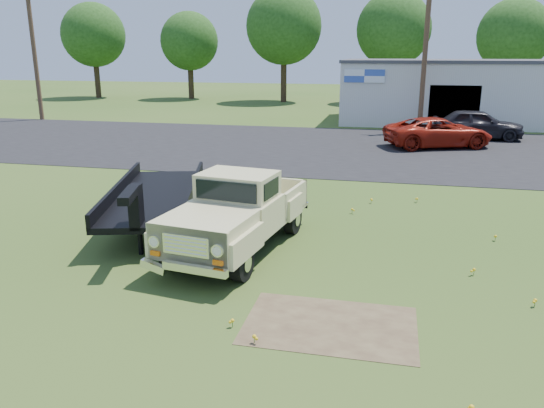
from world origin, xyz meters
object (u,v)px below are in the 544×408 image
Objects in this scene: vintage_pickup_truck at (238,212)px; red_pickup at (438,133)px; dark_sedan at (477,124)px; flatbed_trailer at (156,192)px.

vintage_pickup_truck reaches higher than red_pickup.
dark_sedan reaches higher than red_pickup.
red_pickup is 3.93m from dark_sedan.
vintage_pickup_truck is at bearing 138.52° from red_pickup.
vintage_pickup_truck is 17.11m from red_pickup.
red_pickup is at bearing 78.91° from vintage_pickup_truck.
flatbed_trailer reaches higher than red_pickup.
dark_sedan is at bearing -57.53° from red_pickup.
vintage_pickup_truck reaches higher than flatbed_trailer.
flatbed_trailer is at bearing 159.67° from vintage_pickup_truck.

